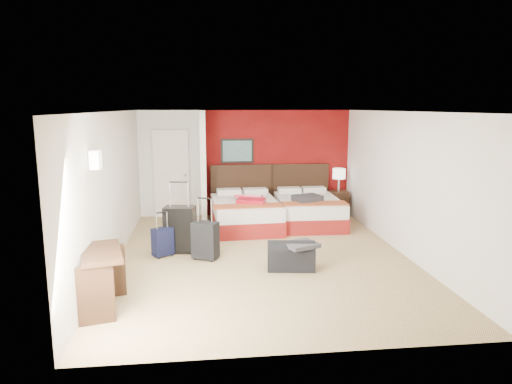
{
  "coord_description": "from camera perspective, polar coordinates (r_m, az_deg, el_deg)",
  "views": [
    {
      "loc": [
        -0.97,
        -7.65,
        2.58
      ],
      "look_at": [
        -0.02,
        0.8,
        1.0
      ],
      "focal_mm": 32.3,
      "sensor_mm": 36.0,
      "label": 1
    }
  ],
  "objects": [
    {
      "name": "desk",
      "position": [
        6.3,
        -18.43,
        -10.32
      ],
      "size": [
        0.69,
        1.04,
        0.8
      ],
      "primitive_type": "cube",
      "rotation": [
        0.0,
        0.0,
        0.24
      ],
      "color": "black",
      "rests_on": "ground"
    },
    {
      "name": "jacket_draped",
      "position": [
        7.41,
        5.6,
        -6.51
      ],
      "size": [
        0.62,
        0.57,
        0.07
      ],
      "primitive_type": "cube",
      "rotation": [
        0.0,
        0.0,
        0.39
      ],
      "color": "#3C3D42",
      "rests_on": "duffel_bag"
    },
    {
      "name": "nightstand",
      "position": [
        11.18,
        10.12,
        -1.4
      ],
      "size": [
        0.44,
        0.44,
        0.6
      ],
      "primitive_type": "cube",
      "rotation": [
        0.0,
        0.0,
        -0.04
      ],
      "color": "black",
      "rests_on": "ground"
    },
    {
      "name": "suitcase_charcoal",
      "position": [
        7.94,
        -6.29,
        -6.13
      ],
      "size": [
        0.49,
        0.42,
        0.62
      ],
      "primitive_type": "cube",
      "rotation": [
        0.0,
        0.0,
        -0.46
      ],
      "color": "black",
      "rests_on": "ground"
    },
    {
      "name": "jacket_bundle",
      "position": [
        9.93,
        6.36,
        -0.79
      ],
      "size": [
        0.67,
        0.61,
        0.13
      ],
      "primitive_type": "cube",
      "rotation": [
        0.0,
        0.0,
        0.35
      ],
      "color": "#323237",
      "rests_on": "bed_right"
    },
    {
      "name": "bed_right",
      "position": [
        10.32,
        6.5,
        -2.38
      ],
      "size": [
        1.39,
        1.95,
        0.58
      ],
      "primitive_type": "cube",
      "rotation": [
        0.0,
        0.0,
        -0.02
      ],
      "color": "silver",
      "rests_on": "ground"
    },
    {
      "name": "red_suitcase_open",
      "position": [
        9.79,
        -0.73,
        -0.89
      ],
      "size": [
        0.79,
        0.93,
        0.1
      ],
      "primitive_type": "cube",
      "rotation": [
        0.0,
        0.0,
        -0.31
      ],
      "color": "red",
      "rests_on": "bed_left"
    },
    {
      "name": "table_lamp",
      "position": [
        11.08,
        10.22,
        1.49
      ],
      "size": [
        0.38,
        0.38,
        0.54
      ],
      "primitive_type": "cylinder",
      "rotation": [
        0.0,
        0.0,
        -0.33
      ],
      "color": "white",
      "rests_on": "nightstand"
    },
    {
      "name": "suitcase_black",
      "position": [
        8.36,
        -9.39,
        -4.71
      ],
      "size": [
        0.59,
        0.42,
        0.81
      ],
      "primitive_type": "cube",
      "rotation": [
        0.0,
        0.0,
        -0.18
      ],
      "color": "black",
      "rests_on": "ground"
    },
    {
      "name": "partition_wall",
      "position": [
        10.34,
        -6.54,
        3.07
      ],
      "size": [
        0.12,
        1.2,
        2.5
      ],
      "primitive_type": "cube",
      "color": "silver",
      "rests_on": "ground"
    },
    {
      "name": "duffel_bag",
      "position": [
        7.5,
        4.35,
        -8.09
      ],
      "size": [
        0.8,
        0.5,
        0.38
      ],
      "primitive_type": "cube",
      "rotation": [
        0.0,
        0.0,
        -0.13
      ],
      "color": "black",
      "rests_on": "ground"
    },
    {
      "name": "room_walls",
      "position": [
        9.17,
        -9.06,
        2.1
      ],
      "size": [
        5.02,
        6.52,
        2.5
      ],
      "color": "silver",
      "rests_on": "ground"
    },
    {
      "name": "red_accent_panel",
      "position": [
        11.09,
        2.56,
        3.63
      ],
      "size": [
        3.5,
        0.04,
        2.5
      ],
      "primitive_type": "cube",
      "color": "maroon",
      "rests_on": "ground"
    },
    {
      "name": "ground",
      "position": [
        8.13,
        0.78,
        -7.98
      ],
      "size": [
        6.5,
        6.5,
        0.0
      ],
      "primitive_type": "plane",
      "color": "tan",
      "rests_on": "ground"
    },
    {
      "name": "bed_left",
      "position": [
        9.96,
        -1.35,
        -2.74
      ],
      "size": [
        1.48,
        2.04,
        0.59
      ],
      "primitive_type": "cube",
      "rotation": [
        0.0,
        0.0,
        0.05
      ],
      "color": "white",
      "rests_on": "ground"
    },
    {
      "name": "entry_door",
      "position": [
        10.99,
        -10.43,
        2.22
      ],
      "size": [
        0.82,
        0.06,
        2.05
      ],
      "primitive_type": "cube",
      "color": "silver",
      "rests_on": "ground"
    },
    {
      "name": "suitcase_navy",
      "position": [
        8.23,
        -11.48,
        -6.22
      ],
      "size": [
        0.4,
        0.37,
        0.48
      ],
      "primitive_type": "cube",
      "rotation": [
        0.0,
        0.0,
        0.6
      ],
      "color": "black",
      "rests_on": "ground"
    }
  ]
}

